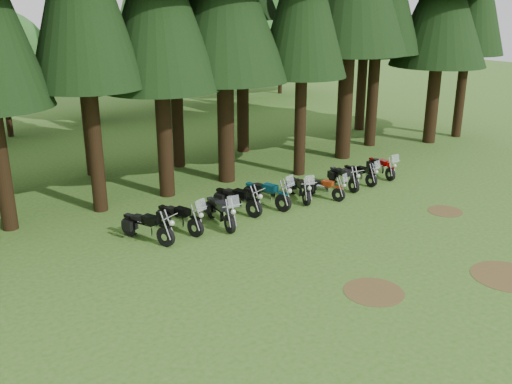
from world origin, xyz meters
TOP-DOWN VIEW (x-y plane):
  - ground at (0.00, 0.00)m, footprint 120.00×120.00m
  - decid_3 at (-4.71, 25.13)m, footprint 6.12×5.95m
  - decid_4 at (1.58, 26.32)m, footprint 5.93×5.76m
  - decid_5 at (8.29, 25.71)m, footprint 8.45×8.21m
  - decid_6 at (14.85, 27.01)m, footprint 7.06×6.86m
  - decid_7 at (19.46, 26.83)m, footprint 8.44×8.20m
  - dirt_patch_0 at (-3.00, -2.00)m, footprint 1.80×1.80m
  - dirt_patch_1 at (4.50, 0.50)m, footprint 1.40×1.40m
  - dirt_patch_2 at (1.00, -4.00)m, footprint 2.20×2.20m
  - motorcycle_0 at (-6.34, 5.55)m, footprint 0.91×2.36m
  - motorcycle_1 at (-4.98, 5.57)m, footprint 0.82×2.39m
  - motorcycle_2 at (-3.45, 5.09)m, footprint 0.78×2.46m
  - motorcycle_3 at (-2.15, 5.75)m, footprint 0.71×2.42m
  - motorcycle_4 at (-0.79, 5.51)m, footprint 0.79×2.52m
  - motorcycle_5 at (0.89, 5.30)m, footprint 1.04×2.15m
  - motorcycle_6 at (1.84, 4.74)m, footprint 0.75×2.02m
  - motorcycle_7 at (3.54, 5.21)m, footprint 0.56×2.18m
  - motorcycle_8 at (4.59, 5.17)m, footprint 0.39×2.06m
  - motorcycle_9 at (6.23, 5.21)m, footprint 0.80×2.14m

SIDE VIEW (x-z plane):
  - ground at x=0.00m, z-range 0.00..0.00m
  - dirt_patch_0 at x=-3.00m, z-range 0.00..0.01m
  - dirt_patch_1 at x=4.50m, z-range 0.00..0.01m
  - dirt_patch_2 at x=1.00m, z-range 0.00..0.01m
  - motorcycle_6 at x=1.84m, z-range -0.21..1.07m
  - motorcycle_8 at x=4.59m, z-range -0.21..1.08m
  - motorcycle_9 at x=6.23m, z-range -0.22..1.13m
  - motorcycle_7 at x=3.54m, z-range 0.01..0.90m
  - motorcycle_5 at x=0.89m, z-range -0.23..1.16m
  - motorcycle_1 at x=-4.98m, z-range -0.25..1.26m
  - motorcycle_0 at x=-6.34m, z-range 0.01..1.00m
  - motorcycle_3 at x=-2.15m, z-range 0.01..1.01m
  - motorcycle_2 at x=-3.45m, z-range -0.26..1.29m
  - motorcycle_4 at x=-0.79m, z-range -0.26..1.32m
  - decid_4 at x=1.58m, z-range 0.67..8.07m
  - decid_3 at x=-4.71m, z-range 0.69..8.34m
  - decid_6 at x=14.85m, z-range 0.79..9.61m
  - decid_7 at x=19.46m, z-range 0.95..11.50m
  - decid_5 at x=8.29m, z-range 0.95..11.51m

